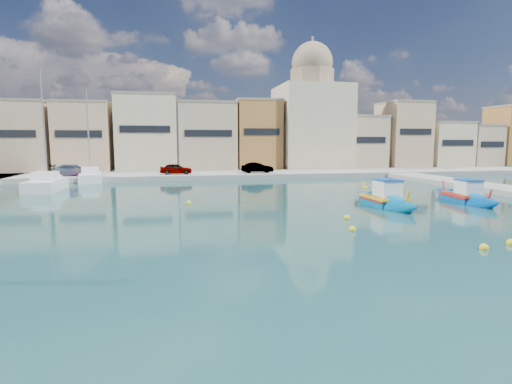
{
  "coord_description": "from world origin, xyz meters",
  "views": [
    {
      "loc": [
        -10.29,
        -17.78,
        4.5
      ],
      "look_at": [
        -5.42,
        6.0,
        1.4
      ],
      "focal_mm": 28.0,
      "sensor_mm": 36.0,
      "label": 1
    }
  ],
  "objects_px": {
    "yacht_north": "(91,177)",
    "yacht_midnorth": "(52,184)",
    "luzzu_blue_cabin": "(384,201)",
    "luzzu_turquoise_cabin": "(464,197)",
    "church_block": "(311,115)"
  },
  "relations": [
    {
      "from": "yacht_north",
      "to": "luzzu_turquoise_cabin",
      "type": "bearing_deg",
      "value": -36.81
    },
    {
      "from": "luzzu_turquoise_cabin",
      "to": "church_block",
      "type": "bearing_deg",
      "value": 91.57
    },
    {
      "from": "luzzu_turquoise_cabin",
      "to": "yacht_midnorth",
      "type": "distance_m",
      "value": 35.96
    },
    {
      "from": "church_block",
      "to": "luzzu_blue_cabin",
      "type": "relative_size",
      "value": 2.31
    },
    {
      "from": "luzzu_blue_cabin",
      "to": "luzzu_turquoise_cabin",
      "type": "bearing_deg",
      "value": 4.02
    },
    {
      "from": "luzzu_blue_cabin",
      "to": "yacht_north",
      "type": "height_order",
      "value": "yacht_north"
    },
    {
      "from": "luzzu_turquoise_cabin",
      "to": "yacht_midnorth",
      "type": "xyz_separation_m",
      "value": [
        -32.64,
        15.09,
        0.14
      ]
    },
    {
      "from": "church_block",
      "to": "yacht_north",
      "type": "distance_m",
      "value": 32.12
    },
    {
      "from": "luzzu_turquoise_cabin",
      "to": "luzzu_blue_cabin",
      "type": "xyz_separation_m",
      "value": [
        -6.85,
        -0.48,
        0.04
      ]
    },
    {
      "from": "yacht_midnorth",
      "to": "church_block",
      "type": "bearing_deg",
      "value": 28.03
    },
    {
      "from": "church_block",
      "to": "yacht_north",
      "type": "xyz_separation_m",
      "value": [
        -29.76,
        -9.07,
        -7.98
      ]
    },
    {
      "from": "church_block",
      "to": "luzzu_blue_cabin",
      "type": "bearing_deg",
      "value": -100.41
    },
    {
      "from": "yacht_north",
      "to": "yacht_midnorth",
      "type": "xyz_separation_m",
      "value": [
        -2.0,
        -7.84,
        0.03
      ]
    },
    {
      "from": "luzzu_turquoise_cabin",
      "to": "yacht_north",
      "type": "xyz_separation_m",
      "value": [
        -30.64,
        22.93,
        0.11
      ]
    },
    {
      "from": "yacht_midnorth",
      "to": "luzzu_blue_cabin",
      "type": "bearing_deg",
      "value": -31.12
    }
  ]
}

